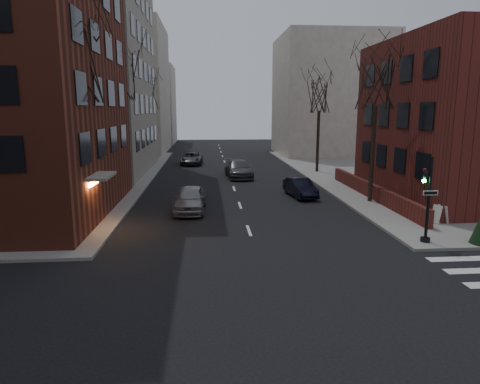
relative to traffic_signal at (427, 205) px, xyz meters
name	(u,v)px	position (x,y,z in m)	size (l,w,h in m)	color
ground	(297,365)	(-7.94, -8.99, -1.91)	(160.00, 160.00, 0.00)	black
building_left_tan	(45,25)	(-24.94, 25.01, 12.09)	(18.00, 18.00, 28.00)	#9F9683
building_right_brick	(477,120)	(8.56, 10.01, 3.59)	(12.00, 14.00, 11.00)	#5A1E1A
low_wall_right	(372,191)	(1.36, 10.01, -1.26)	(0.35, 16.00, 1.00)	#5A1E1A
building_distant_la	(116,90)	(-22.94, 46.01, 7.09)	(14.00, 16.00, 18.00)	beige
building_distant_ra	(330,96)	(7.06, 41.01, 6.09)	(14.00, 14.00, 16.00)	beige
building_distant_lb	(147,105)	(-20.94, 63.01, 5.09)	(10.00, 12.00, 14.00)	beige
traffic_signal	(427,205)	(0.00, 0.00, 0.00)	(0.76, 0.44, 4.00)	black
tree_left_a	(76,65)	(-16.74, 5.01, 6.56)	(4.18, 4.18, 10.26)	#2D231C
tree_left_b	(121,75)	(-16.74, 17.01, 7.00)	(4.40, 4.40, 10.80)	#2D231C
tree_left_c	(146,93)	(-16.74, 31.01, 6.12)	(3.96, 3.96, 9.72)	#2D231C
tree_right_a	(377,81)	(0.86, 9.01, 6.12)	(3.96, 3.96, 9.72)	#2D231C
tree_right_b	(319,95)	(0.86, 23.01, 5.68)	(3.74, 3.74, 9.18)	#2D231C
streetlamp_near	(122,138)	(-16.14, 13.01, 2.33)	(0.36, 0.36, 6.28)	black
streetlamp_far	(155,126)	(-16.14, 33.01, 2.33)	(0.36, 0.36, 6.28)	black
parked_sedan	(300,188)	(-3.37, 11.49, -1.24)	(1.42, 4.06, 1.34)	black
car_lane_silver	(190,199)	(-11.16, 7.53, -1.12)	(1.86, 4.61, 1.57)	gray
car_lane_gray	(239,169)	(-7.14, 20.75, -1.12)	(2.21, 5.44, 1.58)	#3F3F44
car_lane_far	(192,158)	(-11.78, 30.59, -1.22)	(2.30, 4.99, 1.39)	#38383C
sandwich_board	(440,214)	(2.50, 3.16, -1.26)	(0.45, 0.63, 1.00)	white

